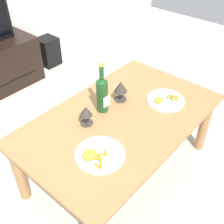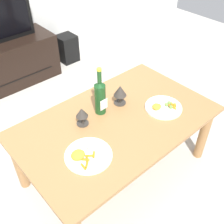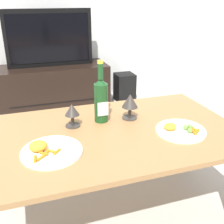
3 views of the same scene
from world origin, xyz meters
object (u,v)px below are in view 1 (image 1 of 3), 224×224
at_px(dinner_plate_right, 165,100).
at_px(goblet_left, 86,112).
at_px(dining_table, 121,126).
at_px(dinner_plate_left, 99,154).
at_px(floor_speaker, 48,51).
at_px(goblet_right, 121,88).
at_px(wine_bottle, 102,93).

bearing_deg(dinner_plate_right, goblet_left, 154.87).
distance_m(dining_table, dinner_plate_left, 0.37).
height_order(dining_table, dinner_plate_right, dinner_plate_right).
bearing_deg(dining_table, dinner_plate_right, -20.11).
xyz_separation_m(floor_speaker, goblet_right, (-0.55, -1.53, 0.44)).
height_order(dining_table, floor_speaker, dining_table).
xyz_separation_m(floor_speaker, wine_bottle, (-0.71, -1.51, 0.48)).
xyz_separation_m(goblet_right, dinner_plate_right, (0.18, -0.24, -0.09)).
relative_size(floor_speaker, goblet_right, 2.21).
height_order(wine_bottle, dinner_plate_left, wine_bottle).
distance_m(dinner_plate_left, dinner_plate_right, 0.66).
height_order(dining_table, dinner_plate_left, dinner_plate_left).
bearing_deg(dining_table, dinner_plate_left, -160.65).
bearing_deg(dining_table, wine_bottle, 99.45).
relative_size(floor_speaker, wine_bottle, 0.95).
bearing_deg(goblet_left, dining_table, -32.98).
xyz_separation_m(wine_bottle, dinner_plate_right, (0.35, -0.26, -0.12)).
bearing_deg(dinner_plate_right, wine_bottle, 143.64).
height_order(goblet_left, goblet_right, goblet_right).
bearing_deg(goblet_left, dinner_plate_left, -121.68).
relative_size(goblet_left, dinner_plate_left, 0.46).
xyz_separation_m(dining_table, dinner_plate_right, (0.33, -0.12, 0.09)).
xyz_separation_m(dining_table, floor_speaker, (0.69, 1.65, -0.26)).
distance_m(wine_bottle, goblet_left, 0.17).
distance_m(floor_speaker, wine_bottle, 1.74).
relative_size(floor_speaker, dinner_plate_left, 1.17).
xyz_separation_m(dining_table, goblet_right, (0.14, 0.12, 0.18)).
height_order(dining_table, goblet_left, goblet_left).
relative_size(wine_bottle, goblet_right, 2.34).
distance_m(dining_table, goblet_left, 0.28).
bearing_deg(floor_speaker, dinner_plate_left, -120.48).
xyz_separation_m(dining_table, dinner_plate_left, (-0.33, -0.12, 0.09)).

